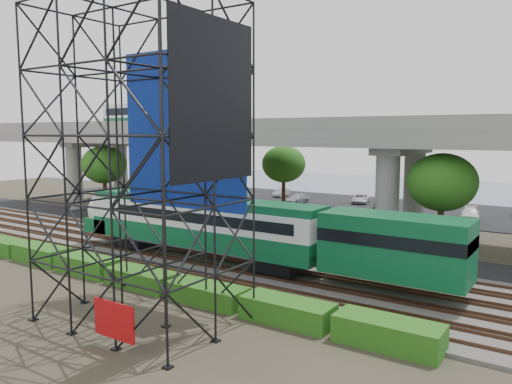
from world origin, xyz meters
The scene contains 13 objects.
ground centered at (0.00, 0.00, 0.00)m, with size 140.00×140.00×0.00m, color #474233.
ballast_bed centered at (0.00, 2.00, 0.10)m, with size 90.00×12.00×0.20m, color slate.
service_road centered at (0.00, 10.50, 0.04)m, with size 90.00×5.00×0.08m, color black.
parking_lot centered at (0.00, 34.00, 0.04)m, with size 90.00×18.00×0.08m, color black.
harbor_water centered at (0.00, 56.00, 0.01)m, with size 140.00×40.00×0.03m, color slate.
rail_tracks centered at (0.00, 2.00, 0.28)m, with size 90.00×9.52×0.16m.
commuter_train centered at (2.25, 2.00, 2.88)m, with size 29.30×3.06×4.30m.
overpass centered at (-1.40, 16.00, 8.21)m, with size 80.00×12.00×12.40m.
scaffold_tower centered at (5.04, -7.98, 7.47)m, with size 9.36×6.36×15.00m.
hedge_strip centered at (1.01, -4.30, 0.56)m, with size 34.60×1.80×1.20m.
trees centered at (-4.67, 16.17, 5.57)m, with size 40.94×16.94×7.69m.
suv centered at (-20.65, 11.17, 0.82)m, with size 2.44×5.30×1.47m, color black.
parked_cars centered at (1.61, 33.60, 0.69)m, with size 37.21×9.55×1.28m.
Camera 1 is at (22.67, -24.45, 9.14)m, focal length 35.00 mm.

